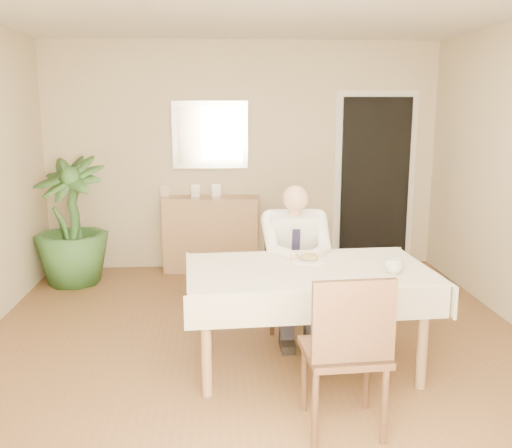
{
  "coord_description": "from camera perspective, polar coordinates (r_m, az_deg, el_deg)",
  "views": [
    {
      "loc": [
        -0.31,
        -4.09,
        1.88
      ],
      "look_at": [
        0.0,
        0.35,
        0.95
      ],
      "focal_mm": 40.0,
      "sensor_mm": 36.0,
      "label": 1
    }
  ],
  "objects": [
    {
      "name": "plate",
      "position": [
        4.23,
        5.32,
        -3.61
      ],
      "size": [
        0.26,
        0.26,
        0.02
      ],
      "primitive_type": "cylinder",
      "color": "white",
      "rests_on": "dining_table"
    },
    {
      "name": "seated_man",
      "position": [
        4.64,
        4.05,
        -3.08
      ],
      "size": [
        0.48,
        0.72,
        1.24
      ],
      "color": "white",
      "rests_on": "ground"
    },
    {
      "name": "photo_frame_center",
      "position": [
        6.53,
        -6.07,
        3.35
      ],
      "size": [
        0.1,
        0.02,
        0.14
      ],
      "primitive_type": "cube",
      "color": "silver",
      "rests_on": "sideboard"
    },
    {
      "name": "window",
      "position": [
        1.71,
        6.68,
        -2.85
      ],
      "size": [
        1.34,
        0.04,
        1.44
      ],
      "color": "white",
      "rests_on": "room"
    },
    {
      "name": "potted_palm",
      "position": [
        6.33,
        -18.01,
        0.25
      ],
      "size": [
        0.98,
        0.98,
        1.35
      ],
      "primitive_type": "imported",
      "rotation": [
        0.0,
        0.0,
        -0.37
      ],
      "color": "#294F21",
      "rests_on": "ground"
    },
    {
      "name": "chair_near",
      "position": [
        3.32,
        9.15,
        -11.9
      ],
      "size": [
        0.49,
        0.49,
        0.97
      ],
      "rotation": [
        0.0,
        0.0,
        0.06
      ],
      "color": "#3D291A",
      "rests_on": "ground"
    },
    {
      "name": "chair_far",
      "position": [
        4.96,
        3.56,
        -3.94
      ],
      "size": [
        0.46,
        0.46,
        0.95
      ],
      "rotation": [
        0.0,
        0.0,
        -0.02
      ],
      "color": "#3D291A",
      "rests_on": "ground"
    },
    {
      "name": "mirror",
      "position": [
        6.57,
        -4.62,
        8.87
      ],
      "size": [
        0.86,
        0.04,
        0.76
      ],
      "color": "silver",
      "rests_on": "room"
    },
    {
      "name": "room",
      "position": [
        4.14,
        0.34,
        3.75
      ],
      "size": [
        5.0,
        5.02,
        2.6
      ],
      "color": "brown",
      "rests_on": "ground"
    },
    {
      "name": "coffee_mug",
      "position": [
        4.01,
        13.62,
        -4.11
      ],
      "size": [
        0.14,
        0.14,
        0.1
      ],
      "primitive_type": "imported",
      "rotation": [
        0.0,
        0.0,
        -0.12
      ],
      "color": "white",
      "rests_on": "dining_table"
    },
    {
      "name": "sideboard",
      "position": [
        6.57,
        -4.48,
        -0.99
      ],
      "size": [
        1.1,
        0.46,
        0.86
      ],
      "primitive_type": "cube",
      "rotation": [
        0.0,
        0.0,
        -0.09
      ],
      "color": "#A18058",
      "rests_on": "ground"
    },
    {
      "name": "photo_frame_left",
      "position": [
        6.54,
        -9.12,
        3.28
      ],
      "size": [
        0.1,
        0.02,
        0.14
      ],
      "primitive_type": "cube",
      "color": "silver",
      "rests_on": "sideboard"
    },
    {
      "name": "food",
      "position": [
        4.22,
        5.33,
        -3.32
      ],
      "size": [
        0.14,
        0.14,
        0.06
      ],
      "primitive_type": "ellipsoid",
      "color": "olive",
      "rests_on": "dining_table"
    },
    {
      "name": "fork",
      "position": [
        4.16,
        4.91,
        -3.61
      ],
      "size": [
        0.01,
        0.13,
        0.01
      ],
      "primitive_type": "cylinder",
      "rotation": [
        1.57,
        0.0,
        0.0
      ],
      "color": "silver",
      "rests_on": "dining_table"
    },
    {
      "name": "doorway",
      "position": [
        6.87,
        11.77,
        4.18
      ],
      "size": [
        0.96,
        0.07,
        2.1
      ],
      "color": "white",
      "rests_on": "ground"
    },
    {
      "name": "dining_table",
      "position": [
        4.08,
        5.21,
        -5.52
      ],
      "size": [
        1.77,
        1.1,
        0.75
      ],
      "rotation": [
        0.0,
        0.0,
        0.05
      ],
      "color": "#A18058",
      "rests_on": "ground"
    },
    {
      "name": "knife",
      "position": [
        4.17,
        6.0,
        -3.59
      ],
      "size": [
        0.01,
        0.13,
        0.01
      ],
      "primitive_type": "cylinder",
      "rotation": [
        1.57,
        0.0,
        0.0
      ],
      "color": "silver",
      "rests_on": "dining_table"
    },
    {
      "name": "photo_frame_right",
      "position": [
        6.53,
        -4.01,
        3.39
      ],
      "size": [
        0.1,
        0.02,
        0.14
      ],
      "primitive_type": "cube",
      "color": "silver",
      "rests_on": "sideboard"
    }
  ]
}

